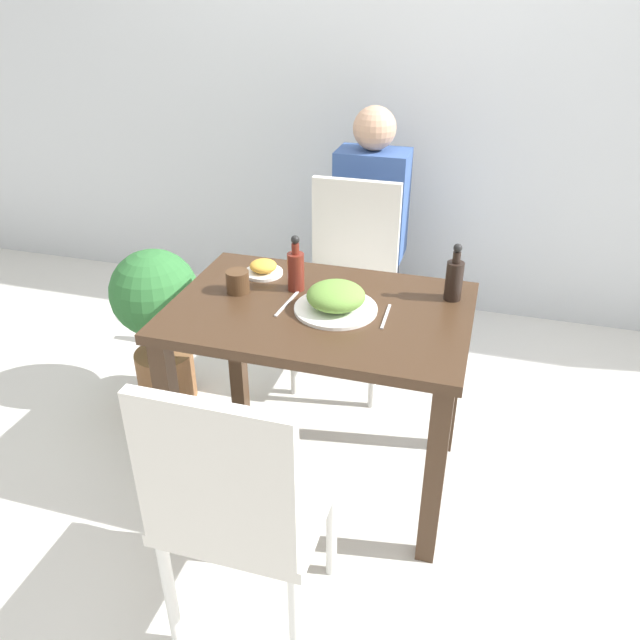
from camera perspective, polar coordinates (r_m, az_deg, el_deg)
ground_plane at (r=2.49m, az=0.00°, el=-13.64°), size 16.00×16.00×0.00m
wall_back at (r=3.35m, az=7.92°, el=22.25°), size 8.00×0.05×2.60m
dining_table at (r=2.13m, az=0.00°, el=-1.75°), size 0.99×0.67×0.73m
chair_near at (r=1.67m, az=-7.46°, el=-16.08°), size 0.42×0.42×0.91m
chair_far at (r=2.81m, az=2.63°, el=4.36°), size 0.42×0.42×0.91m
food_plate at (r=2.03m, az=1.46°, el=1.96°), size 0.27×0.27×0.09m
side_plate at (r=2.30m, az=-5.20°, el=4.72°), size 0.14×0.14×0.05m
drink_cup at (r=2.17m, az=-7.53°, el=3.51°), size 0.08×0.08×0.08m
sauce_bottle at (r=2.15m, az=-2.23°, el=4.68°), size 0.06×0.06×0.20m
condiment_bottle at (r=2.13m, az=12.17°, el=3.76°), size 0.06×0.06×0.20m
fork_utensil at (r=2.09m, az=-2.99°, el=1.57°), size 0.03×0.20×0.00m
spoon_utensil at (r=2.02m, az=6.04°, el=0.33°), size 0.01×0.16×0.00m
potted_plant_left at (r=2.73m, az=-14.65°, el=0.63°), size 0.37×0.37×0.71m
person_figure at (r=3.13m, az=4.63°, el=8.28°), size 0.34×0.22×1.17m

